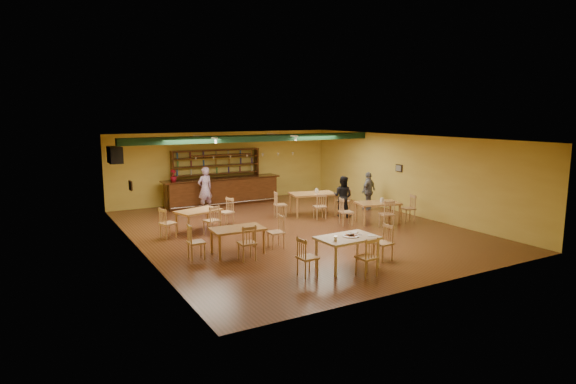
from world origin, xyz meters
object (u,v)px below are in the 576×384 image
patron_bar (205,189)px  patron_right_a (343,196)px  dining_table_b (313,204)px  dining_table_c (238,241)px  near_table (347,252)px  dining_table_a (199,221)px  bar_counter (222,191)px  dining_table_d (378,213)px

patron_bar → patron_right_a: 5.37m
dining_table_b → dining_table_c: (-4.49, -3.23, -0.06)m
near_table → patron_right_a: 5.99m
near_table → patron_bar: bearing=92.2°
near_table → patron_right_a: (3.42, 4.91, 0.36)m
dining_table_a → patron_bar: 3.34m
patron_bar → patron_right_a: patron_bar is taller
dining_table_c → patron_right_a: bearing=27.3°
patron_bar → patron_right_a: bearing=126.4°
dining_table_b → patron_right_a: bearing=-32.5°
near_table → dining_table_c: bearing=124.7°
dining_table_a → dining_table_b: bearing=-13.1°
dining_table_a → bar_counter: bearing=41.3°
dining_table_a → near_table: near_table is taller
dining_table_b → dining_table_d: bearing=-49.0°
dining_table_b → patron_bar: size_ratio=0.96×
patron_bar → bar_counter: bearing=-154.6°
dining_table_d → near_table: (-3.86, -3.43, 0.03)m
dining_table_a → patron_right_a: (5.39, -0.48, 0.41)m
bar_counter → dining_table_c: size_ratio=3.52×
dining_table_c → patron_right_a: (5.29, 2.43, 0.40)m
dining_table_a → patron_bar: bearing=49.3°
patron_bar → dining_table_a: bearing=53.6°
bar_counter → dining_table_a: (-2.37, -3.85, -0.22)m
dining_table_c → patron_bar: 6.08m
dining_table_b → patron_bar: patron_bar is taller
near_table → bar_counter: bearing=85.3°
dining_table_c → near_table: near_table is taller
dining_table_c → patron_bar: size_ratio=0.82×
dining_table_c → near_table: 3.10m
dining_table_a → patron_right_a: patron_right_a is taller
dining_table_d → patron_right_a: bearing=121.0°
bar_counter → dining_table_c: bearing=-108.5°
dining_table_a → near_table: bearing=-87.1°
dining_table_a → dining_table_d: size_ratio=0.95×
bar_counter → dining_table_d: (3.46, -5.80, -0.20)m
dining_table_b → near_table: dining_table_b is taller
dining_table_b → patron_right_a: size_ratio=1.10×
dining_table_c → near_table: bearing=-50.5°
bar_counter → near_table: size_ratio=3.40×
near_table → dining_table_a: bearing=107.9°
bar_counter → dining_table_a: 4.53m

